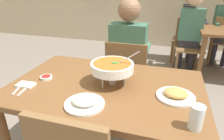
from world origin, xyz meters
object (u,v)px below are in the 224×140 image
patron_bg_right (190,29)px  chair_diner_main (127,75)px  curry_bowl (112,67)px  chair_bg_left (190,36)px  dining_table_main (106,98)px  diner_main (129,54)px  appetizer_plate (176,95)px  chair_bg_right (188,42)px  chair_bg_middle (224,39)px  sauce_dish (46,77)px  patron_bg_left (189,23)px  drink_glass (196,119)px  rice_plate (84,102)px

patron_bg_right → chair_diner_main: bearing=-114.4°
chair_diner_main → curry_bowl: 0.80m
curry_bowl → chair_bg_left: 2.82m
dining_table_main → chair_bg_left: chair_bg_left is taller
diner_main → appetizer_plate: bearing=-59.2°
chair_bg_right → curry_bowl: bearing=-106.5°
dining_table_main → patron_bg_right: bearing=72.9°
chair_bg_right → patron_bg_right: (-0.01, -0.01, 0.24)m
chair_diner_main → chair_bg_middle: size_ratio=1.00×
sauce_dish → chair_bg_left: (1.23, 2.77, -0.27)m
curry_bowl → patron_bg_left: size_ratio=0.25×
appetizer_plate → chair_bg_middle: bearing=72.5°
diner_main → drink_glass: size_ratio=10.08×
chair_bg_left → diner_main: bearing=-111.3°
chair_diner_main → sauce_dish: 0.94m
appetizer_plate → patron_bg_left: patron_bg_left is taller
diner_main → rice_plate: diner_main is taller
rice_plate → patron_bg_left: patron_bg_left is taller
curry_bowl → chair_bg_middle: 3.00m
dining_table_main → diner_main: diner_main is taller
chair_diner_main → drink_glass: bearing=-61.4°
dining_table_main → patron_bg_left: size_ratio=1.03×
diner_main → patron_bg_left: bearing=70.6°
dining_table_main → rice_plate: (-0.04, -0.28, 0.13)m
sauce_dish → patron_bg_left: size_ratio=0.07×
dining_table_main → drink_glass: bearing=-28.7°
diner_main → chair_bg_left: size_ratio=1.46×
appetizer_plate → patron_bg_left: (0.24, 2.82, -0.04)m
sauce_dish → chair_bg_middle: chair_bg_middle is taller
chair_bg_left → patron_bg_right: patron_bg_right is taller
diner_main → appetizer_plate: diner_main is taller
rice_plate → chair_bg_right: chair_bg_right is taller
patron_bg_right → chair_bg_middle: bearing=34.0°
curry_bowl → drink_glass: size_ratio=2.56×
dining_table_main → patron_bg_left: bearing=75.7°
dining_table_main → sauce_dish: 0.48m
appetizer_plate → chair_bg_middle: chair_bg_middle is taller
dining_table_main → chair_bg_right: bearing=72.8°
dining_table_main → appetizer_plate: 0.49m
sauce_dish → patron_bg_left: patron_bg_left is taller
dining_table_main → sauce_dish: bearing=-175.1°
chair_diner_main → chair_bg_left: (0.77, 2.00, 0.00)m
appetizer_plate → patron_bg_right: size_ratio=0.18×
patron_bg_right → curry_bowl: bearing=-106.5°
diner_main → patron_bg_left: 2.15m
appetizer_plate → chair_bg_right: (0.23, 2.32, -0.28)m
rice_plate → appetizer_plate: 0.57m
diner_main → rice_plate: bearing=-92.3°
chair_diner_main → rice_plate: bearing=-92.3°
sauce_dish → patron_bg_right: (1.16, 2.31, -0.04)m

